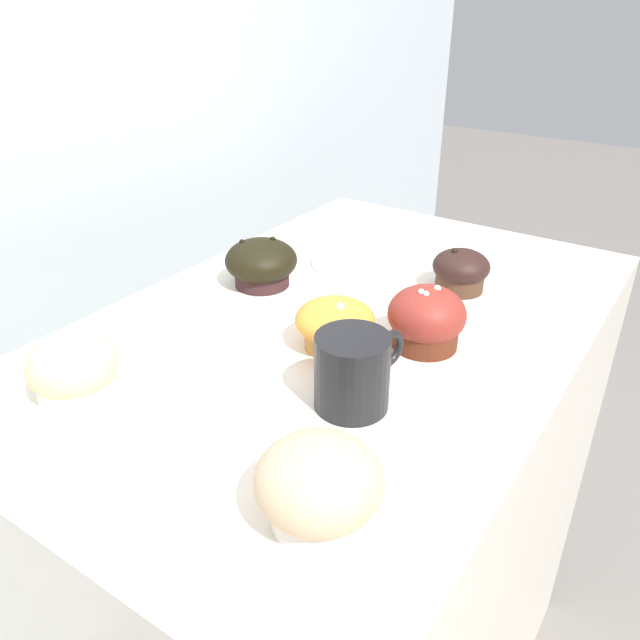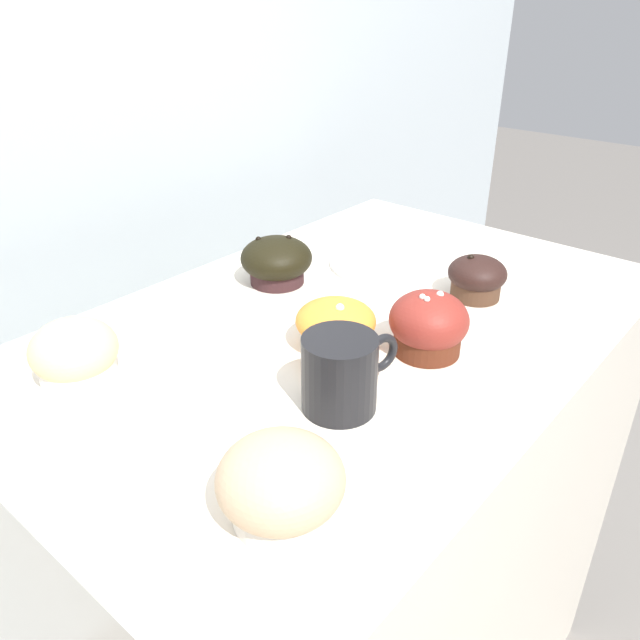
{
  "view_description": "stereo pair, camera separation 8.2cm",
  "coord_description": "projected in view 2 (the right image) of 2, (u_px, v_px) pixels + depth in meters",
  "views": [
    {
      "loc": [
        -0.69,
        -0.42,
        1.39
      ],
      "look_at": [
        -0.09,
        -0.02,
        1.0
      ],
      "focal_mm": 35.0,
      "sensor_mm": 36.0,
      "label": 1
    },
    {
      "loc": [
        -0.64,
        -0.49,
        1.39
      ],
      "look_at": [
        -0.09,
        -0.02,
        1.0
      ],
      "focal_mm": 35.0,
      "sensor_mm": 36.0,
      "label": 2
    }
  ],
  "objects": [
    {
      "name": "muffin_back_center",
      "position": [
        277.0,
        261.0,
        1.01
      ],
      "size": [
        0.12,
        0.12,
        0.08
      ],
      "color": "#331C1E",
      "rests_on": "display_counter"
    },
    {
      "name": "muffin_back_left",
      "position": [
        75.0,
        354.0,
        0.76
      ],
      "size": [
        0.11,
        0.11,
        0.08
      ],
      "color": "white",
      "rests_on": "display_counter"
    },
    {
      "name": "coffee_cup",
      "position": [
        341.0,
        372.0,
        0.7
      ],
      "size": [
        0.13,
        0.09,
        0.09
      ],
      "color": "black",
      "rests_on": "display_counter"
    },
    {
      "name": "wall_back",
      "position": [
        118.0,
        253.0,
        1.28
      ],
      "size": [
        3.2,
        0.1,
        1.8
      ],
      "primitive_type": "cube",
      "color": "#A8B2B7",
      "rests_on": "ground"
    },
    {
      "name": "serving_plate",
      "position": [
        386.0,
        263.0,
        1.09
      ],
      "size": [
        0.2,
        0.2,
        0.01
      ],
      "color": "white",
      "rests_on": "display_counter"
    },
    {
      "name": "muffin_front_left",
      "position": [
        477.0,
        277.0,
        0.97
      ],
      "size": [
        0.09,
        0.09,
        0.07
      ],
      "color": "#462D1E",
      "rests_on": "display_counter"
    },
    {
      "name": "muffin_front_center",
      "position": [
        281.0,
        484.0,
        0.56
      ],
      "size": [
        0.12,
        0.12,
        0.08
      ],
      "color": "silver",
      "rests_on": "display_counter"
    },
    {
      "name": "display_counter",
      "position": [
        343.0,
        550.0,
        1.14
      ],
      "size": [
        1.0,
        0.64,
        0.95
      ],
      "primitive_type": "cube",
      "color": "silver",
      "rests_on": "ground"
    },
    {
      "name": "muffin_front_right",
      "position": [
        336.0,
        325.0,
        0.83
      ],
      "size": [
        0.11,
        0.11,
        0.07
      ],
      "color": "#C07937",
      "rests_on": "display_counter"
    },
    {
      "name": "muffin_back_right",
      "position": [
        427.0,
        326.0,
        0.81
      ],
      "size": [
        0.1,
        0.1,
        0.09
      ],
      "color": "#522314",
      "rests_on": "display_counter"
    }
  ]
}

